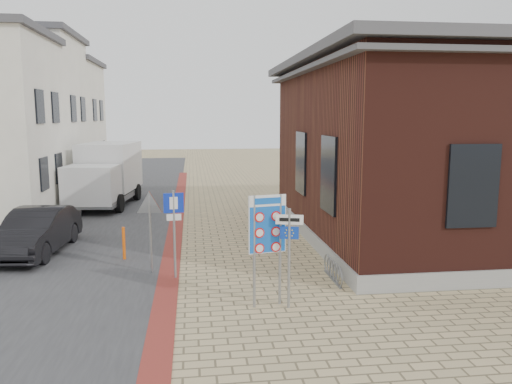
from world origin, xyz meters
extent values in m
plane|color=tan|center=(0.00, 0.00, 0.00)|extent=(120.00, 120.00, 0.00)
cube|color=#38383A|center=(-5.50, 15.00, 0.01)|extent=(7.00, 60.00, 0.02)
cube|color=maroon|center=(-2.00, 10.00, 0.01)|extent=(0.60, 40.00, 0.02)
cube|color=gray|center=(9.00, 7.00, 0.25)|extent=(12.15, 12.15, 0.50)
cube|color=#451C16|center=(9.00, 7.00, 3.50)|extent=(12.00, 12.00, 6.00)
cube|color=#4A4A4F|center=(9.00, 7.00, 6.65)|extent=(13.00, 13.00, 0.30)
cube|color=#4A4A4F|center=(9.00, 7.00, 6.25)|extent=(12.70, 12.70, 0.15)
cube|color=black|center=(2.98, 4.00, 2.80)|extent=(0.12, 1.60, 2.40)
cube|color=black|center=(2.98, 8.00, 2.80)|extent=(0.12, 1.60, 2.40)
cube|color=black|center=(6.00, 0.98, 2.80)|extent=(1.40, 0.12, 2.20)
cube|color=black|center=(-7.48, 10.80, 2.20)|extent=(0.10, 1.10, 1.40)
cube|color=black|center=(-7.48, 13.20, 2.20)|extent=(0.10, 1.10, 1.40)
cube|color=black|center=(-7.48, 10.80, 5.00)|extent=(0.10, 1.10, 1.40)
cube|color=black|center=(-7.48, 13.20, 5.00)|extent=(0.10, 1.10, 1.40)
cube|color=silver|center=(-11.00, 18.00, 4.40)|extent=(7.00, 6.00, 8.80)
cube|color=#4A4A4F|center=(-11.00, 18.00, 8.95)|extent=(7.40, 6.40, 0.30)
cube|color=black|center=(-7.48, 16.80, 2.20)|extent=(0.10, 1.10, 1.40)
cube|color=black|center=(-7.48, 19.20, 2.20)|extent=(0.10, 1.10, 1.40)
cube|color=black|center=(-7.48, 16.80, 5.00)|extent=(0.10, 1.10, 1.40)
cube|color=black|center=(-7.48, 19.20, 5.00)|extent=(0.10, 1.10, 1.40)
cube|color=silver|center=(-11.00, 24.00, 4.00)|extent=(7.00, 6.00, 8.00)
cube|color=#4A4A4F|center=(-11.00, 24.00, 8.15)|extent=(7.40, 6.40, 0.30)
cube|color=black|center=(-7.48, 22.80, 2.20)|extent=(0.10, 1.10, 1.40)
cube|color=black|center=(-7.48, 25.20, 2.20)|extent=(0.10, 1.10, 1.40)
cube|color=black|center=(-7.48, 22.80, 5.00)|extent=(0.10, 1.10, 1.40)
cube|color=black|center=(-7.48, 25.20, 5.00)|extent=(0.10, 1.10, 1.40)
torus|color=slate|center=(2.65, 1.60, 0.28)|extent=(0.04, 0.60, 0.60)
torus|color=slate|center=(2.65, 1.90, 0.28)|extent=(0.04, 0.60, 0.60)
torus|color=slate|center=(2.65, 2.20, 0.28)|extent=(0.04, 0.60, 0.60)
torus|color=slate|center=(2.65, 2.50, 0.28)|extent=(0.04, 0.60, 0.60)
torus|color=slate|center=(2.65, 2.80, 0.28)|extent=(0.04, 0.60, 0.60)
cube|color=slate|center=(2.65, 2.20, 0.02)|extent=(0.08, 1.60, 0.04)
imported|color=black|center=(-6.50, 6.14, 0.76)|extent=(2.03, 4.76, 1.53)
cube|color=slate|center=(-5.72, 15.15, 0.51)|extent=(3.10, 6.32, 0.28)
cube|color=silver|center=(-5.99, 13.03, 1.41)|extent=(2.58, 2.19, 1.80)
cube|color=black|center=(-6.10, 12.19, 1.74)|extent=(2.13, 0.35, 0.90)
cube|color=silver|center=(-5.60, 16.15, 1.97)|extent=(2.96, 4.33, 2.47)
cylinder|color=black|center=(-7.12, 13.51, 0.45)|extent=(0.39, 0.93, 0.90)
cylinder|color=black|center=(-4.78, 13.21, 0.45)|extent=(0.39, 0.93, 0.90)
cylinder|color=black|center=(-6.67, 17.08, 0.45)|extent=(0.39, 0.93, 0.90)
cylinder|color=black|center=(-4.33, 16.79, 0.45)|extent=(0.39, 0.93, 0.90)
cylinder|color=gray|center=(0.17, 0.43, 1.38)|extent=(0.07, 0.07, 2.76)
cylinder|color=gray|center=(0.83, 0.57, 1.38)|extent=(0.07, 0.07, 2.76)
cube|color=white|center=(0.50, 0.50, 2.04)|extent=(0.93, 0.23, 1.42)
cube|color=blue|center=(0.50, 0.50, 2.04)|extent=(0.89, 0.23, 1.38)
cube|color=white|center=(0.50, 0.50, 2.61)|extent=(0.90, 0.23, 0.27)
cylinder|color=gray|center=(1.00, 0.30, 1.23)|extent=(0.07, 0.07, 2.45)
cube|color=white|center=(1.00, 0.30, 2.18)|extent=(0.65, 0.21, 0.23)
cube|color=#0F38B7|center=(1.00, 0.30, 1.86)|extent=(0.44, 0.15, 0.30)
cylinder|color=gray|center=(-1.80, 2.89, 1.28)|extent=(0.07, 0.07, 2.55)
cube|color=#0E29B3|center=(-1.80, 2.89, 2.20)|extent=(0.56, 0.10, 0.56)
cube|color=white|center=(-1.80, 2.89, 1.79)|extent=(0.41, 0.09, 0.18)
cylinder|color=gray|center=(-2.52, 3.50, 1.16)|extent=(0.07, 0.07, 2.33)
cylinder|color=#FF5F0D|center=(-3.50, 5.00, 0.54)|extent=(0.11, 0.11, 1.08)
camera|label=1|loc=(-1.26, -11.06, 4.61)|focal=35.00mm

